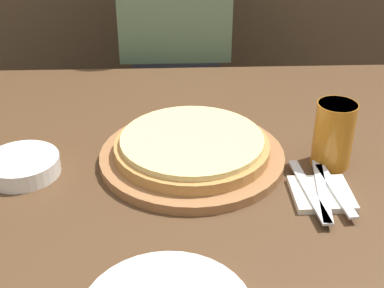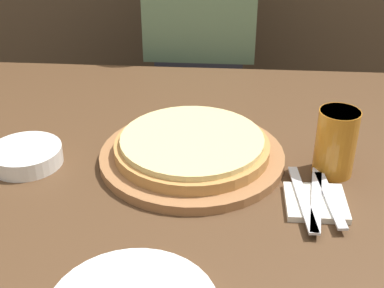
% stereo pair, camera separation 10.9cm
% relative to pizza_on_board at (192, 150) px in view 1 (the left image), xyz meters
% --- Properties ---
extents(pizza_on_board, '(0.38, 0.38, 0.06)m').
position_rel_pizza_on_board_xyz_m(pizza_on_board, '(0.00, 0.00, 0.00)').
color(pizza_on_board, '#99663D').
rests_on(pizza_on_board, dining_table).
extents(beer_glass, '(0.08, 0.08, 0.14)m').
position_rel_pizza_on_board_xyz_m(beer_glass, '(0.28, -0.02, 0.05)').
color(beer_glass, '#B7701E').
rests_on(beer_glass, dining_table).
extents(side_bowl, '(0.15, 0.15, 0.04)m').
position_rel_pizza_on_board_xyz_m(side_bowl, '(-0.34, -0.03, -0.01)').
color(side_bowl, white).
rests_on(side_bowl, dining_table).
extents(napkin_stack, '(0.11, 0.11, 0.01)m').
position_rel_pizza_on_board_xyz_m(napkin_stack, '(0.24, -0.14, -0.02)').
color(napkin_stack, silver).
rests_on(napkin_stack, dining_table).
extents(fork, '(0.04, 0.21, 0.00)m').
position_rel_pizza_on_board_xyz_m(fork, '(0.21, -0.14, -0.01)').
color(fork, silver).
rests_on(fork, napkin_stack).
extents(dinner_knife, '(0.05, 0.21, 0.00)m').
position_rel_pizza_on_board_xyz_m(dinner_knife, '(0.24, -0.14, -0.01)').
color(dinner_knife, silver).
rests_on(dinner_knife, napkin_stack).
extents(spoon, '(0.04, 0.18, 0.00)m').
position_rel_pizza_on_board_xyz_m(spoon, '(0.26, -0.14, -0.01)').
color(spoon, silver).
rests_on(spoon, napkin_stack).
extents(diner_person, '(0.34, 0.20, 1.33)m').
position_rel_pizza_on_board_xyz_m(diner_person, '(-0.03, 0.71, -0.11)').
color(diner_person, '#33333D').
rests_on(diner_person, ground_plane).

